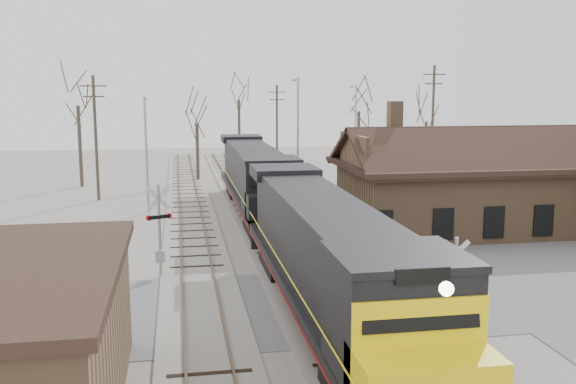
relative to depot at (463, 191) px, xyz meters
name	(u,v)px	position (x,y,z in m)	size (l,w,h in m)	color
ground	(313,304)	(-11.99, -12.00, -2.41)	(140.00, 140.00, 0.00)	#A8A398
road	(313,304)	(-11.99, -12.00, -2.39)	(60.00, 9.00, 0.03)	slate
track_main	(264,226)	(-11.99, 3.00, -2.34)	(3.40, 90.00, 0.24)	#A8A398
track_siding	(192,228)	(-16.49, 3.00, -2.34)	(3.40, 90.00, 0.24)	#A8A398
depot	(463,191)	(0.00, 0.00, 0.00)	(15.20, 9.31, 7.90)	#876445
locomotive_lead	(329,262)	(-11.99, -14.75, 0.11)	(3.22, 21.53, 4.78)	black
locomotive_trailing	(256,179)	(-11.99, 7.05, 0.11)	(3.22, 21.53, 4.53)	black
crossbuck_near	(454,292)	(-7.97, -16.52, -0.66)	(1.04, 0.31, 3.67)	#A5A8AD
crossbuck_far	(160,234)	(-18.19, -6.99, -0.38)	(1.18, 0.54, 4.36)	#A5A8AD
streetlight_a	(146,148)	(-19.39, 9.13, 2.18)	(0.25, 2.04, 8.11)	#A5A8AD
streetlight_b	(298,135)	(-8.48, 10.01, 2.86)	(0.25, 2.04, 9.45)	#A5A8AD
streetlight_c	(355,127)	(-0.61, 22.33, 2.61)	(0.25, 2.04, 8.95)	#A5A8AD
utility_pole_a	(96,136)	(-23.43, 14.79, 2.64)	(2.00, 0.24, 9.65)	#382D23
utility_pole_b	(277,124)	(-6.42, 33.03, 2.33)	(2.00, 0.24, 9.04)	#382D23
utility_pole_c	(432,124)	(5.05, 17.32, 3.15)	(2.00, 0.24, 10.66)	#382D23
tree_a	(77,92)	(-25.73, 22.44, 5.93)	(4.78, 4.78, 11.70)	#382D23
tree_b	(197,114)	(-15.37, 24.65, 3.86)	(3.60, 3.60, 8.82)	#382D23
tree_c	(239,89)	(-10.03, 38.59, 6.16)	(4.91, 4.91, 12.03)	#382D23
tree_d	(359,101)	(1.11, 27.08, 4.95)	(4.22, 4.22, 10.34)	#382D23
tree_e	(427,114)	(9.04, 28.64, 3.57)	(3.43, 3.43, 8.41)	#382D23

